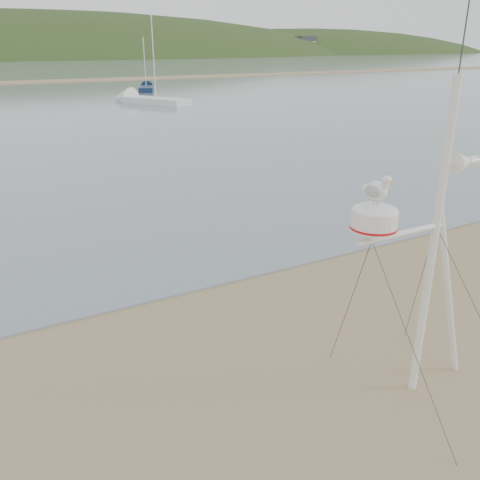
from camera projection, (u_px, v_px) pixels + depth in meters
hill_ridge at (0, 107)px, 212.38m from camera, size 620.00×180.00×80.00m
mast_rig at (423, 313)px, 6.98m from camera, size 2.39×2.55×5.40m
sailboat_blue_far at (147, 88)px, 55.45m from camera, size 3.48×5.98×5.87m
sailboat_white_near at (136, 99)px, 43.85m from camera, size 5.48×8.14×8.04m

